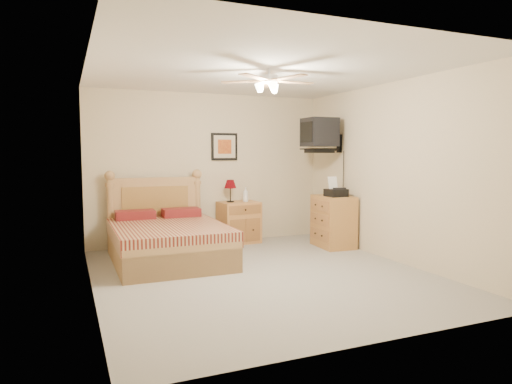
% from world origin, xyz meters
% --- Properties ---
extents(floor, '(4.50, 4.50, 0.00)m').
position_xyz_m(floor, '(0.00, 0.00, 0.00)').
color(floor, gray).
rests_on(floor, ground).
extents(ceiling, '(4.00, 4.50, 0.04)m').
position_xyz_m(ceiling, '(0.00, 0.00, 2.50)').
color(ceiling, white).
rests_on(ceiling, ground).
extents(wall_back, '(4.00, 0.04, 2.50)m').
position_xyz_m(wall_back, '(0.00, 2.25, 1.25)').
color(wall_back, beige).
rests_on(wall_back, ground).
extents(wall_front, '(4.00, 0.04, 2.50)m').
position_xyz_m(wall_front, '(0.00, -2.25, 1.25)').
color(wall_front, beige).
rests_on(wall_front, ground).
extents(wall_left, '(0.04, 4.50, 2.50)m').
position_xyz_m(wall_left, '(-2.00, 0.00, 1.25)').
color(wall_left, beige).
rests_on(wall_left, ground).
extents(wall_right, '(0.04, 4.50, 2.50)m').
position_xyz_m(wall_right, '(2.00, 0.00, 1.25)').
color(wall_right, beige).
rests_on(wall_right, ground).
extents(bed, '(1.48, 1.94, 1.25)m').
position_xyz_m(bed, '(-0.94, 1.12, 0.63)').
color(bed, tan).
rests_on(bed, ground).
extents(nightstand, '(0.68, 0.54, 0.69)m').
position_xyz_m(nightstand, '(0.44, 2.00, 0.35)').
color(nightstand, '#BC733C').
rests_on(nightstand, ground).
extents(table_lamp, '(0.25, 0.25, 0.37)m').
position_xyz_m(table_lamp, '(0.31, 2.04, 0.88)').
color(table_lamp, '#62040D').
rests_on(table_lamp, nightstand).
extents(lotion_bottle, '(0.11, 0.11, 0.25)m').
position_xyz_m(lotion_bottle, '(0.56, 1.98, 0.82)').
color(lotion_bottle, white).
rests_on(lotion_bottle, nightstand).
extents(framed_picture, '(0.46, 0.04, 0.46)m').
position_xyz_m(framed_picture, '(0.27, 2.23, 1.62)').
color(framed_picture, black).
rests_on(framed_picture, wall_back).
extents(dresser, '(0.53, 0.73, 0.83)m').
position_xyz_m(dresser, '(1.73, 1.09, 0.41)').
color(dresser, '#AF7E34').
rests_on(dresser, ground).
extents(fax_machine, '(0.31, 0.32, 0.31)m').
position_xyz_m(fax_machine, '(1.70, 0.98, 0.98)').
color(fax_machine, black).
rests_on(fax_machine, dresser).
extents(magazine_lower, '(0.24, 0.28, 0.02)m').
position_xyz_m(magazine_lower, '(1.72, 1.30, 0.84)').
color(magazine_lower, beige).
rests_on(magazine_lower, dresser).
extents(magazine_upper, '(0.26, 0.31, 0.02)m').
position_xyz_m(magazine_upper, '(1.72, 1.30, 0.86)').
color(magazine_upper, gray).
rests_on(magazine_upper, magazine_lower).
extents(wall_tv, '(0.56, 0.46, 0.58)m').
position_xyz_m(wall_tv, '(1.75, 1.34, 1.81)').
color(wall_tv, black).
rests_on(wall_tv, wall_right).
extents(ceiling_fan, '(1.14, 1.14, 0.28)m').
position_xyz_m(ceiling_fan, '(0.00, -0.20, 2.36)').
color(ceiling_fan, silver).
rests_on(ceiling_fan, ceiling).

